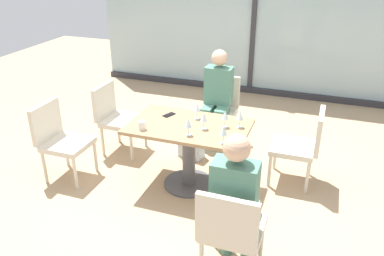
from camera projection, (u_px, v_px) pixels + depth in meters
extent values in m
plane|color=tan|center=(189.00, 184.00, 4.42)|extent=(12.00, 12.00, 0.00)
cube|color=#9DB7BC|center=(254.00, 15.00, 6.57)|extent=(5.61, 0.03, 2.70)
cube|color=#2D2D33|center=(254.00, 15.00, 6.55)|extent=(0.08, 0.06, 2.70)
cube|color=#2D2D33|center=(249.00, 89.00, 7.10)|extent=(5.61, 0.10, 0.10)
cube|color=#997551|center=(189.00, 126.00, 4.12)|extent=(1.25, 0.78, 0.04)
cylinder|color=#4C4C51|center=(189.00, 157.00, 4.28)|extent=(0.14, 0.14, 0.69)
cylinder|color=#4C4C51|center=(189.00, 183.00, 4.42)|extent=(0.56, 0.56, 0.02)
cube|color=beige|center=(217.00, 114.00, 5.15)|extent=(0.46, 0.46, 0.06)
cube|color=beige|center=(223.00, 91.00, 5.26)|extent=(0.46, 0.05, 0.42)
cylinder|color=beige|center=(197.00, 134.00, 5.14)|extent=(0.04, 0.04, 0.39)
cylinder|color=beige|center=(227.00, 138.00, 5.02)|extent=(0.04, 0.04, 0.39)
cylinder|color=beige|center=(207.00, 122.00, 5.48)|extent=(0.04, 0.04, 0.39)
cylinder|color=beige|center=(235.00, 126.00, 5.36)|extent=(0.04, 0.04, 0.39)
cube|color=beige|center=(234.00, 228.00, 3.11)|extent=(0.46, 0.46, 0.06)
cube|color=beige|center=(227.00, 223.00, 2.79)|extent=(0.46, 0.05, 0.42)
cylinder|color=beige|center=(262.00, 240.00, 3.31)|extent=(0.04, 0.04, 0.39)
cylinder|color=beige|center=(216.00, 229.00, 3.43)|extent=(0.04, 0.04, 0.39)
cube|color=beige|center=(293.00, 148.00, 4.32)|extent=(0.46, 0.46, 0.06)
cube|color=beige|center=(319.00, 131.00, 4.14)|extent=(0.05, 0.46, 0.42)
cylinder|color=beige|center=(275.00, 154.00, 4.64)|extent=(0.04, 0.04, 0.39)
cylinder|color=beige|center=(270.00, 171.00, 4.30)|extent=(0.04, 0.04, 0.39)
cylinder|color=beige|center=(310.00, 160.00, 4.52)|extent=(0.04, 0.04, 0.39)
cylinder|color=beige|center=(307.00, 178.00, 4.18)|extent=(0.04, 0.04, 0.39)
cube|color=beige|center=(123.00, 121.00, 4.95)|extent=(0.46, 0.46, 0.06)
cube|color=beige|center=(104.00, 101.00, 4.92)|extent=(0.05, 0.46, 0.42)
cylinder|color=beige|center=(131.00, 147.00, 4.82)|extent=(0.04, 0.04, 0.39)
cylinder|color=beige|center=(146.00, 133.00, 5.16)|extent=(0.04, 0.04, 0.39)
cylinder|color=beige|center=(103.00, 142.00, 4.94)|extent=(0.04, 0.04, 0.39)
cylinder|color=beige|center=(119.00, 129.00, 5.28)|extent=(0.04, 0.04, 0.39)
cube|color=beige|center=(68.00, 144.00, 4.39)|extent=(0.46, 0.46, 0.06)
cube|color=beige|center=(46.00, 122.00, 4.36)|extent=(0.05, 0.46, 0.42)
cylinder|color=beige|center=(75.00, 174.00, 4.25)|extent=(0.04, 0.04, 0.39)
cylinder|color=beige|center=(96.00, 157.00, 4.59)|extent=(0.04, 0.04, 0.39)
cylinder|color=beige|center=(45.00, 167.00, 4.37)|extent=(0.04, 0.04, 0.39)
cylinder|color=beige|center=(66.00, 151.00, 4.71)|extent=(0.04, 0.04, 0.39)
cylinder|color=#4C7F6B|center=(206.00, 132.00, 5.11)|extent=(0.11, 0.11, 0.45)
cube|color=#4C7F6B|center=(209.00, 109.00, 5.07)|extent=(0.13, 0.32, 0.11)
cylinder|color=#4C7F6B|center=(219.00, 134.00, 5.06)|extent=(0.11, 0.11, 0.45)
cube|color=#4C7F6B|center=(222.00, 111.00, 5.02)|extent=(0.13, 0.32, 0.11)
cube|color=#4C7F6B|center=(219.00, 85.00, 5.03)|extent=(0.34, 0.20, 0.48)
sphere|color=#D8AD8C|center=(220.00, 58.00, 4.88)|extent=(0.20, 0.20, 0.20)
cylinder|color=#4C7F6B|center=(248.00, 236.00, 3.31)|extent=(0.11, 0.11, 0.45)
cube|color=#4C7F6B|center=(248.00, 216.00, 3.11)|extent=(0.13, 0.32, 0.11)
cylinder|color=#4C7F6B|center=(227.00, 231.00, 3.37)|extent=(0.11, 0.11, 0.45)
cube|color=#4C7F6B|center=(226.00, 211.00, 3.17)|extent=(0.13, 0.32, 0.11)
cube|color=#4C7F6B|center=(234.00, 191.00, 2.90)|extent=(0.34, 0.20, 0.48)
sphere|color=#D8AD8C|center=(237.00, 148.00, 2.75)|extent=(0.20, 0.20, 0.20)
cylinder|color=silver|center=(197.00, 118.00, 4.26)|extent=(0.06, 0.06, 0.00)
cylinder|color=silver|center=(197.00, 115.00, 4.24)|extent=(0.01, 0.01, 0.08)
cone|color=silver|center=(197.00, 107.00, 4.20)|extent=(0.07, 0.07, 0.09)
cylinder|color=silver|center=(223.00, 143.00, 3.74)|extent=(0.06, 0.06, 0.00)
cylinder|color=silver|center=(223.00, 139.00, 3.72)|extent=(0.01, 0.01, 0.08)
cone|color=silver|center=(224.00, 130.00, 3.68)|extent=(0.07, 0.07, 0.09)
cylinder|color=silver|center=(188.00, 135.00, 3.89)|extent=(0.06, 0.06, 0.00)
cylinder|color=silver|center=(188.00, 131.00, 3.87)|extent=(0.01, 0.01, 0.08)
cone|color=silver|center=(188.00, 123.00, 3.84)|extent=(0.07, 0.07, 0.09)
cylinder|color=silver|center=(225.00, 127.00, 4.06)|extent=(0.06, 0.06, 0.00)
cylinder|color=silver|center=(225.00, 123.00, 4.04)|extent=(0.01, 0.01, 0.08)
cone|color=silver|center=(225.00, 115.00, 4.01)|extent=(0.07, 0.07, 0.09)
cylinder|color=silver|center=(239.00, 127.00, 4.06)|extent=(0.06, 0.06, 0.00)
cylinder|color=silver|center=(240.00, 123.00, 4.04)|extent=(0.01, 0.01, 0.08)
cone|color=silver|center=(240.00, 115.00, 4.00)|extent=(0.07, 0.07, 0.09)
cylinder|color=silver|center=(204.00, 129.00, 4.02)|extent=(0.06, 0.06, 0.00)
cylinder|color=silver|center=(204.00, 125.00, 4.00)|extent=(0.01, 0.01, 0.08)
cone|color=silver|center=(204.00, 117.00, 3.96)|extent=(0.07, 0.07, 0.09)
cylinder|color=white|center=(142.00, 125.00, 4.00)|extent=(0.08, 0.08, 0.09)
cube|color=black|center=(169.00, 115.00, 4.34)|extent=(0.12, 0.16, 0.01)
cube|color=silver|center=(191.00, 147.00, 4.93)|extent=(0.32, 0.21, 0.28)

